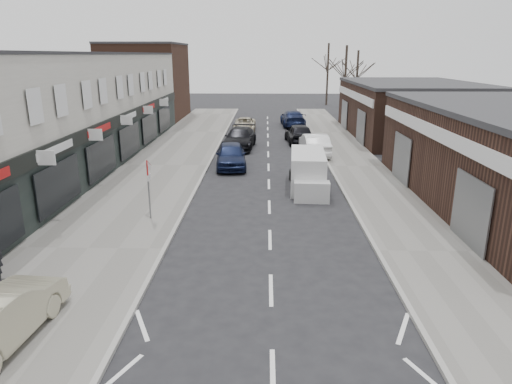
# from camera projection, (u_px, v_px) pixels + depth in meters

# --- Properties ---
(pavement_left) EXTENTS (5.50, 64.00, 0.12)m
(pavement_left) POSITION_uv_depth(u_px,v_px,m) (164.00, 166.00, 29.54)
(pavement_left) COLOR slate
(pavement_left) RESTS_ON ground
(pavement_right) EXTENTS (3.50, 64.00, 0.12)m
(pavement_right) POSITION_uv_depth(u_px,v_px,m) (358.00, 167.00, 29.28)
(pavement_right) COLOR slate
(pavement_right) RESTS_ON ground
(shop_terrace_left) EXTENTS (8.00, 41.00, 7.10)m
(shop_terrace_left) POSITION_uv_depth(u_px,v_px,m) (35.00, 117.00, 26.28)
(shop_terrace_left) COLOR beige
(shop_terrace_left) RESTS_ON ground
(brick_block_far) EXTENTS (8.00, 10.00, 8.00)m
(brick_block_far) POSITION_uv_depth(u_px,v_px,m) (146.00, 82.00, 50.55)
(brick_block_far) COLOR #46291E
(brick_block_far) RESTS_ON ground
(right_unit_far) EXTENTS (10.00, 16.00, 4.50)m
(right_unit_far) POSITION_uv_depth(u_px,v_px,m) (410.00, 111.00, 40.00)
(right_unit_far) COLOR #39221A
(right_unit_far) RESTS_ON ground
(tree_far_a) EXTENTS (3.60, 3.60, 8.00)m
(tree_far_a) POSITION_uv_depth(u_px,v_px,m) (343.00, 116.00, 54.12)
(tree_far_a) COLOR #382D26
(tree_far_a) RESTS_ON ground
(tree_far_b) EXTENTS (3.60, 3.60, 7.50)m
(tree_far_b) POSITION_uv_depth(u_px,v_px,m) (355.00, 110.00, 59.81)
(tree_far_b) COLOR #382D26
(tree_far_b) RESTS_ON ground
(tree_far_c) EXTENTS (3.60, 3.60, 8.50)m
(tree_far_c) POSITION_uv_depth(u_px,v_px,m) (326.00, 105.00, 65.61)
(tree_far_c) COLOR #382D26
(tree_far_c) RESTS_ON ground
(warning_sign) EXTENTS (0.12, 0.80, 2.70)m
(warning_sign) POSITION_uv_depth(u_px,v_px,m) (148.00, 172.00, 19.32)
(warning_sign) COLOR slate
(warning_sign) RESTS_ON pavement_left
(white_van) EXTENTS (2.02, 5.14, 1.97)m
(white_van) POSITION_uv_depth(u_px,v_px,m) (308.00, 172.00, 24.48)
(white_van) COLOR silver
(white_van) RESTS_ON ground
(parked_car_left_a) EXTENTS (2.25, 4.78, 1.58)m
(parked_car_left_a) POSITION_uv_depth(u_px,v_px,m) (231.00, 155.00, 29.19)
(parked_car_left_a) COLOR #121A38
(parked_car_left_a) RESTS_ON ground
(parked_car_left_b) EXTENTS (2.63, 5.56, 1.57)m
(parked_car_left_b) POSITION_uv_depth(u_px,v_px,m) (240.00, 138.00, 35.14)
(parked_car_left_b) COLOR black
(parked_car_left_b) RESTS_ON ground
(parked_car_left_c) EXTENTS (2.03, 4.38, 1.22)m
(parked_car_left_c) POSITION_uv_depth(u_px,v_px,m) (245.00, 124.00, 43.37)
(parked_car_left_c) COLOR #B7AD93
(parked_car_left_c) RESTS_ON ground
(parked_car_right_a) EXTENTS (1.96, 4.92, 1.59)m
(parked_car_right_a) POSITION_uv_depth(u_px,v_px,m) (314.00, 145.00, 32.61)
(parked_car_right_a) COLOR silver
(parked_car_right_a) RESTS_ON ground
(parked_car_right_b) EXTENTS (2.33, 4.93, 1.63)m
(parked_car_right_b) POSITION_uv_depth(u_px,v_px,m) (299.00, 133.00, 37.11)
(parked_car_right_b) COLOR black
(parked_car_right_b) RESTS_ON ground
(parked_car_right_c) EXTENTS (2.48, 5.55, 1.58)m
(parked_car_right_c) POSITION_uv_depth(u_px,v_px,m) (293.00, 118.00, 46.07)
(parked_car_right_c) COLOR #121B3B
(parked_car_right_c) RESTS_ON ground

